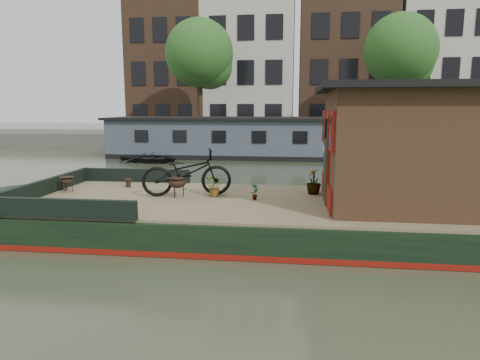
# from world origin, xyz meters

# --- Properties ---
(ground) EXTENTS (120.00, 120.00, 0.00)m
(ground) POSITION_xyz_m (0.00, 0.00, 0.00)
(ground) COLOR #293321
(ground) RESTS_ON ground
(houseboat_hull) EXTENTS (14.01, 4.02, 0.60)m
(houseboat_hull) POSITION_xyz_m (-1.33, 0.00, 0.27)
(houseboat_hull) COLOR black
(houseboat_hull) RESTS_ON ground
(houseboat_deck) EXTENTS (11.80, 3.80, 0.05)m
(houseboat_deck) POSITION_xyz_m (0.00, 0.00, 0.62)
(houseboat_deck) COLOR #887A54
(houseboat_deck) RESTS_ON houseboat_hull
(bow_bulwark) EXTENTS (3.00, 4.00, 0.35)m
(bow_bulwark) POSITION_xyz_m (-5.07, 0.00, 0.82)
(bow_bulwark) COLOR black
(bow_bulwark) RESTS_ON houseboat_deck
(cabin) EXTENTS (4.00, 3.50, 2.42)m
(cabin) POSITION_xyz_m (2.19, 0.00, 1.88)
(cabin) COLOR #301F12
(cabin) RESTS_ON houseboat_deck
(bicycle) EXTENTS (2.12, 1.22, 1.05)m
(bicycle) POSITION_xyz_m (-2.65, 0.31, 1.18)
(bicycle) COLOR black
(bicycle) RESTS_ON houseboat_deck
(potted_plant_a) EXTENTS (0.22, 0.23, 0.37)m
(potted_plant_a) POSITION_xyz_m (-1.09, 0.06, 0.83)
(potted_plant_a) COLOR #925E29
(potted_plant_a) RESTS_ON houseboat_deck
(potted_plant_c) EXTENTS (0.50, 0.48, 0.43)m
(potted_plant_c) POSITION_xyz_m (-2.03, 0.26, 0.87)
(potted_plant_c) COLOR #9F562E
(potted_plant_c) RESTS_ON houseboat_deck
(potted_plant_d) EXTENTS (0.36, 0.36, 0.60)m
(potted_plant_d) POSITION_xyz_m (0.20, 0.85, 0.95)
(potted_plant_d) COLOR #964829
(potted_plant_d) RESTS_ON houseboat_deck
(potted_plant_e) EXTENTS (0.16, 0.17, 0.27)m
(potted_plant_e) POSITION_xyz_m (-3.27, -1.70, 0.79)
(potted_plant_e) COLOR brown
(potted_plant_e) RESTS_ON houseboat_deck
(brazier_front) EXTENTS (0.50, 0.50, 0.44)m
(brazier_front) POSITION_xyz_m (-2.83, 0.14, 0.87)
(brazier_front) COLOR black
(brazier_front) RESTS_ON houseboat_deck
(brazier_rear) EXTENTS (0.43, 0.43, 0.37)m
(brazier_rear) POSITION_xyz_m (-5.56, 0.34, 0.84)
(brazier_rear) COLOR black
(brazier_rear) RESTS_ON houseboat_deck
(bollard_port) EXTENTS (0.18, 0.18, 0.21)m
(bollard_port) POSITION_xyz_m (-4.38, 1.13, 0.76)
(bollard_port) COLOR black
(bollard_port) RESTS_ON houseboat_deck
(bollard_stbd) EXTENTS (0.19, 0.19, 0.21)m
(bollard_stbd) POSITION_xyz_m (-4.46, -1.53, 0.76)
(bollard_stbd) COLOR black
(bollard_stbd) RESTS_ON houseboat_deck
(dinghy) EXTENTS (3.51, 2.93, 0.62)m
(dinghy) POSITION_xyz_m (-7.26, 10.98, 0.31)
(dinghy) COLOR black
(dinghy) RESTS_ON ground
(far_houseboat) EXTENTS (20.40, 4.40, 2.11)m
(far_houseboat) POSITION_xyz_m (0.00, 14.00, 0.97)
(far_houseboat) COLOR #424B58
(far_houseboat) RESTS_ON ground
(quay) EXTENTS (60.00, 6.00, 0.90)m
(quay) POSITION_xyz_m (0.00, 20.50, 0.45)
(quay) COLOR #47443F
(quay) RESTS_ON ground
(townhouse_row) EXTENTS (27.25, 8.00, 16.50)m
(townhouse_row) POSITION_xyz_m (0.15, 27.50, 7.90)
(townhouse_row) COLOR brown
(townhouse_row) RESTS_ON ground
(tree_left) EXTENTS (4.40, 4.40, 7.40)m
(tree_left) POSITION_xyz_m (-6.36, 19.07, 5.89)
(tree_left) COLOR #332316
(tree_left) RESTS_ON quay
(tree_right) EXTENTS (4.40, 4.40, 7.40)m
(tree_right) POSITION_xyz_m (6.14, 19.07, 5.89)
(tree_right) COLOR #332316
(tree_right) RESTS_ON quay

